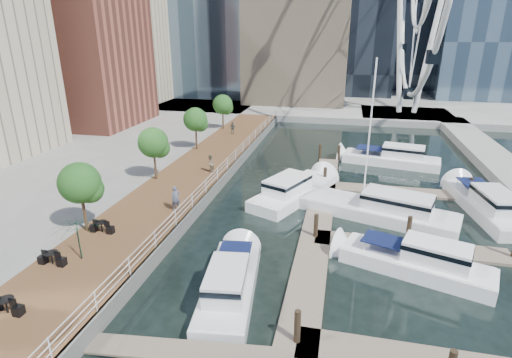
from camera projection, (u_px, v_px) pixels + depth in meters
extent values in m
plane|color=black|center=(242.00, 307.00, 20.15)|extent=(520.00, 520.00, 0.00)
cube|color=brown|center=(187.00, 183.00, 35.58)|extent=(6.00, 60.00, 1.00)
cube|color=#595954|center=(219.00, 185.00, 34.97)|extent=(0.25, 60.00, 1.00)
cube|color=gray|center=(332.00, 81.00, 113.51)|extent=(200.00, 114.00, 1.00)
cube|color=gray|center=(406.00, 116.00, 64.78)|extent=(14.00, 12.00, 1.00)
cube|color=#6D6051|center=(318.00, 224.00, 28.67)|extent=(2.00, 32.00, 0.20)
cube|color=#6D6051|center=(409.00, 247.00, 25.60)|extent=(12.00, 2.00, 0.20)
cube|color=#6D6051|center=(394.00, 191.00, 34.77)|extent=(12.00, 2.00, 0.20)
cube|color=brown|center=(89.00, 50.00, 53.73)|extent=(12.00, 14.00, 20.00)
cube|color=#BCAD8E|center=(111.00, 21.00, 68.27)|extent=(14.00, 16.00, 28.00)
cylinder|color=white|center=(400.00, 27.00, 60.68)|extent=(0.80, 0.80, 26.00)
cylinder|color=white|center=(435.00, 27.00, 59.65)|extent=(0.80, 0.80, 26.00)
cylinder|color=#3F2B1C|center=(85.00, 214.00, 25.41)|extent=(0.20, 0.20, 2.40)
sphere|color=#265B1E|center=(80.00, 183.00, 24.69)|extent=(2.60, 2.60, 2.60)
cylinder|color=#3F2B1C|center=(155.00, 166.00, 34.58)|extent=(0.20, 0.20, 2.40)
sphere|color=#265B1E|center=(153.00, 143.00, 33.86)|extent=(2.60, 2.60, 2.60)
cylinder|color=#3F2B1C|center=(196.00, 138.00, 43.75)|extent=(0.20, 0.20, 2.40)
sphere|color=#265B1E|center=(195.00, 119.00, 43.03)|extent=(2.60, 2.60, 2.60)
cylinder|color=#3F2B1C|center=(223.00, 120.00, 52.92)|extent=(0.20, 0.20, 2.40)
sphere|color=#265B1E|center=(223.00, 104.00, 52.20)|extent=(2.60, 2.60, 2.60)
imported|color=#4E5468|center=(176.00, 198.00, 28.52)|extent=(0.78, 0.79, 1.83)
imported|color=#7C6B55|center=(210.00, 163.00, 36.46)|extent=(0.86, 0.97, 1.67)
imported|color=#353E43|center=(233.00, 128.00, 50.51)|extent=(0.92, 0.43, 1.54)
imported|color=#103E24|center=(78.00, 240.00, 22.15)|extent=(2.87, 2.91, 2.39)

